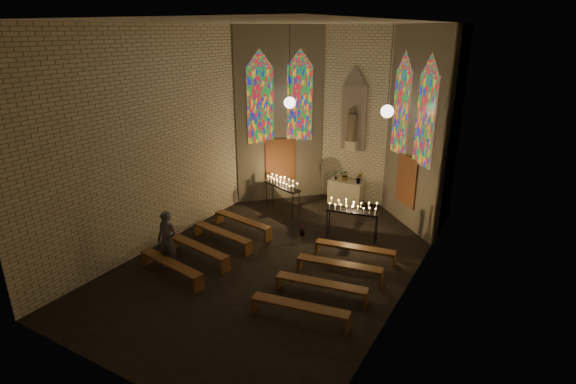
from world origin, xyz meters
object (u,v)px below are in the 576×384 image
Objects in this scene: aisle_flower_pot at (302,230)px; votive_stand_right at (353,209)px; altar at (346,192)px; votive_stand_left at (282,184)px; visitor at (167,241)px.

votive_stand_right is at bearing 20.49° from aisle_flower_pot.
votive_stand_right reaches higher than altar.
votive_stand_left is 5.69m from visitor.
votive_stand_left is at bearing -134.67° from altar.
altar is 0.77× the size of visitor.
visitor is at bearing -108.61° from altar.
aisle_flower_pot is 2.57m from votive_stand_left.
votive_stand_right is 1.00× the size of visitor.
visitor is (-4.01, -4.61, -0.21)m from votive_stand_right.
altar is 0.78× the size of votive_stand_left.
altar reaches higher than aisle_flower_pot.
votive_stand_left reaches higher than altar.
altar is 3.68× the size of aisle_flower_pot.
votive_stand_left is (-1.76, 1.63, 0.92)m from aisle_flower_pot.
votive_stand_left is 3.52m from votive_stand_right.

